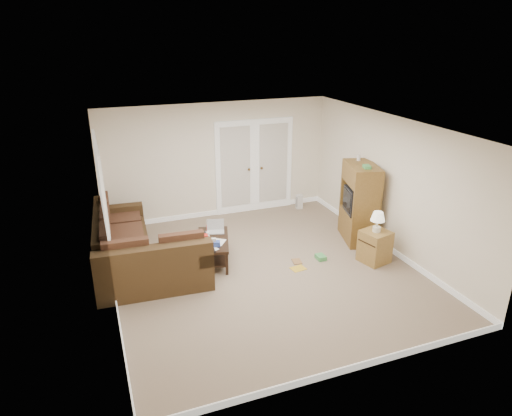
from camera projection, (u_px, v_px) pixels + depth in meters
name	position (u px, v px, depth m)	size (l,w,h in m)	color
floor	(263.00, 270.00, 7.93)	(5.50, 5.50, 0.00)	gray
ceiling	(264.00, 127.00, 7.02)	(5.00, 5.50, 0.02)	silver
wall_left	(105.00, 224.00, 6.65)	(0.02, 5.50, 2.50)	white
wall_right	(391.00, 185.00, 8.30)	(0.02, 5.50, 2.50)	white
wall_back	(217.00, 161.00, 9.87)	(5.00, 0.02, 2.50)	white
wall_front	(355.00, 284.00, 5.08)	(5.00, 0.02, 2.50)	white
baseboards	(263.00, 267.00, 7.91)	(5.00, 5.50, 0.10)	white
french_doors	(255.00, 167.00, 10.20)	(1.80, 0.05, 2.13)	white
window_left	(101.00, 184.00, 7.43)	(0.05, 1.92, 1.42)	white
sectional_sofa	(135.00, 252.00, 7.83)	(1.89, 2.85, 0.85)	#45311A
coffee_table	(213.00, 249.00, 8.15)	(0.81, 1.19, 0.74)	black
tv_armoire	(359.00, 202.00, 8.82)	(0.77, 1.07, 1.65)	brown
side_cabinet	(375.00, 244.00, 8.10)	(0.55, 0.55, 0.96)	olive
space_heater	(299.00, 202.00, 10.59)	(0.13, 0.11, 0.34)	silver
floor_magazine	(298.00, 268.00, 7.96)	(0.25, 0.20, 0.01)	gold
floor_greenbox	(321.00, 257.00, 8.28)	(0.15, 0.20, 0.08)	#469B51
floor_book	(293.00, 262.00, 8.18)	(0.15, 0.21, 0.02)	brown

